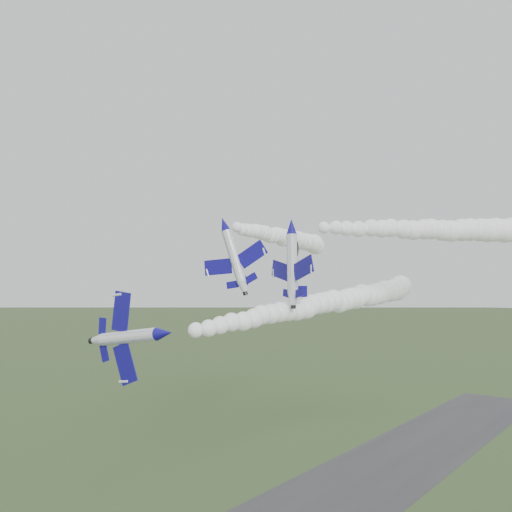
{
  "coord_description": "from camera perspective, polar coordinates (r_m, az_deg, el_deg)",
  "views": [
    {
      "loc": [
        50.91,
        -48.15,
        38.12
      ],
      "look_at": [
        2.63,
        16.38,
        42.33
      ],
      "focal_mm": 40.0,
      "sensor_mm": 36.0,
      "label": 1
    }
  ],
  "objects": [
    {
      "name": "jet_pair_left",
      "position": [
        90.83,
        -3.25,
        3.23
      ],
      "size": [
        10.49,
        12.81,
        4.22
      ],
      "rotation": [
        0.0,
        -0.32,
        0.3
      ],
      "color": "white"
    },
    {
      "name": "smoke_trail_jet_pair_right",
      "position": [
        105.35,
        20.16,
        2.48
      ],
      "size": [
        31.23,
        60.82,
        5.24
      ],
      "primitive_type": null,
      "rotation": [
        0.0,
        0.0,
        -0.42
      ],
      "color": "white"
    },
    {
      "name": "smoke_trail_jet_pair_left",
      "position": [
        126.83,
        2.99,
        1.8
      ],
      "size": [
        24.77,
        67.58,
        4.87
      ],
      "primitive_type": null,
      "rotation": [
        0.0,
        0.0,
        0.3
      ],
      "color": "white"
    },
    {
      "name": "jet_pair_right",
      "position": [
        82.51,
        3.5,
        2.99
      ],
      "size": [
        10.78,
        12.3,
        3.21
      ],
      "rotation": [
        0.0,
        -0.03,
        -0.42
      ],
      "color": "white"
    },
    {
      "name": "smoke_trail_jet_lead",
      "position": [
        95.22,
        7.34,
        -4.63
      ],
      "size": [
        11.06,
        72.63,
        4.63
      ],
      "primitive_type": null,
      "rotation": [
        0.0,
        0.0,
        0.09
      ],
      "color": "white"
    },
    {
      "name": "jet_lead",
      "position": [
        62.56,
        -9.19,
        -7.64
      ],
      "size": [
        3.39,
        12.58,
        10.31
      ],
      "rotation": [
        0.0,
        1.45,
        0.09
      ],
      "color": "white"
    }
  ]
}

